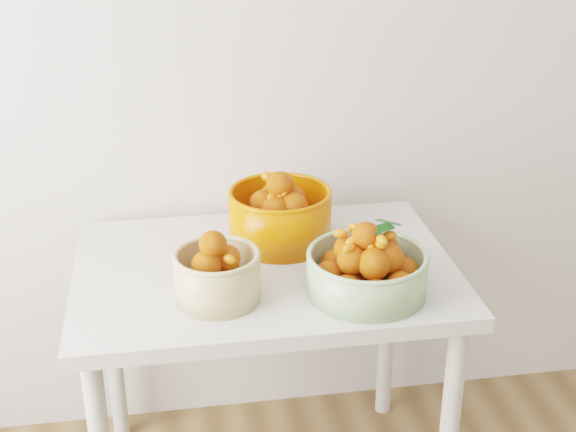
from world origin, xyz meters
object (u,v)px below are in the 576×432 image
bowl_green (367,269)px  bowl_cream (217,274)px  table (265,297)px  bowl_orange (280,215)px

bowl_green → bowl_cream: bearing=175.4°
table → bowl_orange: 0.23m
bowl_cream → bowl_orange: bearing=55.5°
bowl_green → bowl_orange: bowl_orange is taller
bowl_cream → table: bearing=48.4°
table → bowl_cream: 0.26m
bowl_orange → bowl_green: bearing=-62.6°
bowl_cream → bowl_green: bowl_green is taller
table → bowl_cream: size_ratio=4.27×
bowl_cream → bowl_green: 0.37m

